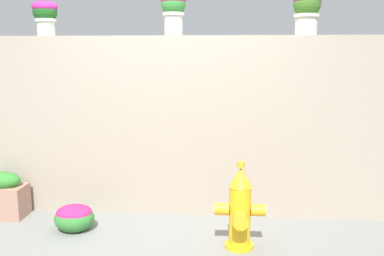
{
  "coord_description": "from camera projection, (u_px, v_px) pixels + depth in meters",
  "views": [
    {
      "loc": [
        0.55,
        -3.52,
        1.72
      ],
      "look_at": [
        0.21,
        0.7,
        0.96
      ],
      "focal_mm": 39.14,
      "sensor_mm": 36.0,
      "label": 1
    }
  ],
  "objects": [
    {
      "name": "potted_plant_2",
      "position": [
        173.0,
        8.0,
        4.28
      ],
      "size": [
        0.27,
        0.27,
        0.45
      ],
      "color": "beige",
      "rests_on": "stone_wall"
    },
    {
      "name": "potted_plant_3",
      "position": [
        307.0,
        8.0,
        4.16
      ],
      "size": [
        0.29,
        0.29,
        0.44
      ],
      "color": "beige",
      "rests_on": "stone_wall"
    },
    {
      "name": "potted_plant_1",
      "position": [
        45.0,
        14.0,
        4.42
      ],
      "size": [
        0.27,
        0.27,
        0.38
      ],
      "color": "beige",
      "rests_on": "stone_wall"
    },
    {
      "name": "stone_wall",
      "position": [
        174.0,
        126.0,
        4.52
      ],
      "size": [
        6.17,
        0.31,
        1.9
      ],
      "primitive_type": "cube",
      "color": "gray",
      "rests_on": "ground"
    },
    {
      "name": "planter_box",
      "position": [
        2.0,
        195.0,
        4.44
      ],
      "size": [
        0.48,
        0.29,
        0.49
      ],
      "color": "#A17562",
      "rests_on": "ground"
    },
    {
      "name": "ground_plane",
      "position": [
        163.0,
        245.0,
        3.8
      ],
      "size": [
        24.0,
        24.0,
        0.0
      ],
      "primitive_type": "plane",
      "color": "gray"
    },
    {
      "name": "fire_hydrant",
      "position": [
        240.0,
        210.0,
        3.7
      ],
      "size": [
        0.45,
        0.37,
        0.79
      ],
      "color": "gold",
      "rests_on": "ground"
    },
    {
      "name": "flower_bush_left",
      "position": [
        74.0,
        217.0,
        4.11
      ],
      "size": [
        0.39,
        0.35,
        0.26
      ],
      "color": "#337832",
      "rests_on": "ground"
    }
  ]
}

